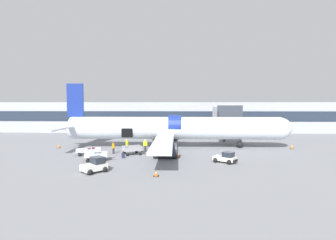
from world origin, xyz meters
name	(u,v)px	position (x,y,z in m)	size (l,w,h in m)	color
ground_plane	(159,154)	(0.00, 0.00, 0.00)	(500.00, 500.00, 0.00)	slate
terminal_strip	(168,116)	(0.00, 33.44, 3.69)	(85.97, 13.72, 7.37)	#9EA3AD
jet_bridge_stub	(225,115)	(11.16, 11.81, 4.86)	(3.89, 10.69, 6.69)	#4C4C51
airplane	(172,129)	(1.59, 5.68, 3.00)	(36.81, 33.60, 10.15)	silver
baggage_tug_lead	(226,158)	(8.12, -5.08, 0.56)	(2.88, 2.57, 1.31)	silver
baggage_tug_mid	(95,166)	(-5.87, -9.80, 0.65)	(2.79, 2.80, 1.52)	silver
baggage_cart_loading	(133,150)	(-3.59, -0.43, 0.61)	(3.44, 2.63, 1.18)	#999BA0
baggage_cart_queued	(89,151)	(-9.52, -0.86, 0.46)	(4.16, 2.65, 1.01)	#B7BABF
baggage_cart_empty	(97,157)	(-7.30, -4.55, 0.50)	(3.71, 2.22, 1.04)	#B7BABF
ground_crew_loader_a	(145,145)	(-2.17, 1.66, 0.95)	(0.63, 0.45, 1.81)	#2D2D33
ground_crew_loader_b	(127,145)	(-4.90, 2.19, 0.96)	(0.48, 0.63, 1.82)	black
ground_crew_driver	(113,148)	(-6.39, 0.02, 0.87)	(0.47, 0.57, 1.65)	#2D2D33
ground_crew_supervisor	(164,146)	(0.55, 1.47, 0.95)	(0.52, 0.63, 1.81)	#2D2D33
suitcase_on_tarmac_upright	(123,155)	(-4.46, -2.81, 0.33)	(0.34, 0.25, 0.77)	#1E2347
safety_cone_nose	(292,147)	(20.13, 4.99, 0.35)	(0.52, 0.52, 0.74)	black
safety_cone_engine_left	(156,173)	(0.43, -11.18, 0.29)	(0.52, 0.52, 0.62)	black
safety_cone_wingtip	(177,155)	(2.48, -2.07, 0.31)	(0.64, 0.64, 0.67)	black
safety_cone_tail	(59,146)	(-16.18, 4.56, 0.37)	(0.51, 0.51, 0.79)	black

